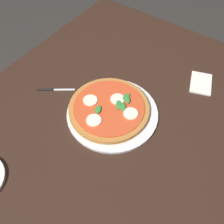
# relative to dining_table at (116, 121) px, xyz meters

# --- Properties ---
(ground_plane) EXTENTS (6.00, 6.00, 0.00)m
(ground_plane) POSITION_rel_dining_table_xyz_m (0.00, 0.00, -0.62)
(ground_plane) COLOR #2D2B28
(dining_table) EXTENTS (1.35, 1.13, 0.70)m
(dining_table) POSITION_rel_dining_table_xyz_m (0.00, 0.00, 0.00)
(dining_table) COLOR black
(dining_table) RESTS_ON ground_plane
(serving_tray) EXTENTS (0.37, 0.37, 0.01)m
(serving_tray) POSITION_rel_dining_table_xyz_m (-0.03, 0.00, 0.09)
(serving_tray) COLOR silver
(serving_tray) RESTS_ON dining_table
(pizza) EXTENTS (0.32, 0.32, 0.03)m
(pizza) POSITION_rel_dining_table_xyz_m (-0.03, 0.02, 0.10)
(pizza) COLOR #B27033
(pizza) RESTS_ON serving_tray
(napkin) EXTENTS (0.15, 0.13, 0.01)m
(napkin) POSITION_rel_dining_table_xyz_m (0.34, -0.23, 0.09)
(napkin) COLOR white
(napkin) RESTS_ON dining_table
(knife) EXTENTS (0.11, 0.14, 0.01)m
(knife) POSITION_rel_dining_table_xyz_m (-0.08, 0.29, 0.08)
(knife) COLOR black
(knife) RESTS_ON dining_table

